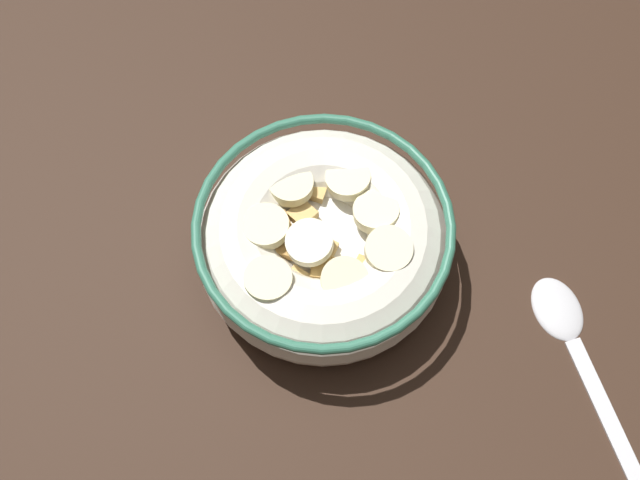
{
  "coord_description": "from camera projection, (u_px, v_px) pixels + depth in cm",
  "views": [
    {
      "loc": [
        -19.93,
        -0.2,
        46.4
      ],
      "look_at": [
        0.0,
        0.0,
        3.0
      ],
      "focal_mm": 44.23,
      "sensor_mm": 36.0,
      "label": 1
    }
  ],
  "objects": [
    {
      "name": "ground_plane",
      "position": [
        320.0,
        266.0,
        0.51
      ],
      "size": [
        91.13,
        91.13,
        2.0
      ],
      "primitive_type": "cube",
      "color": "#332116"
    },
    {
      "name": "cereal_bowl",
      "position": [
        320.0,
        241.0,
        0.48
      ],
      "size": [
        15.53,
        15.53,
        5.71
      ],
      "color": "silver",
      "rests_on": "ground_plane"
    },
    {
      "name": "spoon",
      "position": [
        569.0,
        336.0,
        0.48
      ],
      "size": [
        14.52,
        6.39,
        0.8
      ],
      "color": "silver",
      "rests_on": "ground_plane"
    }
  ]
}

